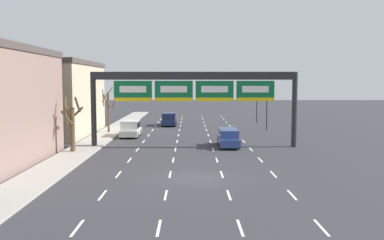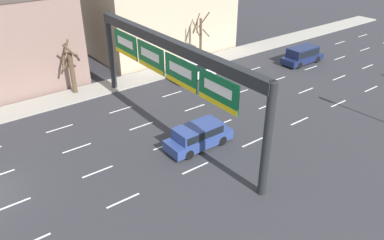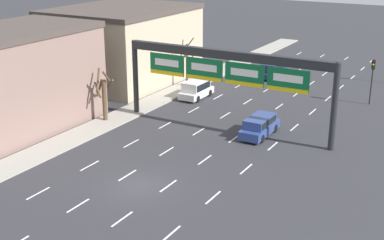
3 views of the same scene
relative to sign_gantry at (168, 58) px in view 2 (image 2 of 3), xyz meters
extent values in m
cube|color=white|center=(-4.95, -6.49, -5.46)|extent=(0.12, 2.00, 0.01)
cube|color=white|center=(-4.95, -1.49, -5.46)|extent=(0.12, 2.00, 0.01)
cube|color=white|center=(-4.95, 3.51, -5.46)|extent=(0.12, 2.00, 0.01)
cube|color=white|center=(-4.95, 8.51, -5.46)|extent=(0.12, 2.00, 0.01)
cube|color=white|center=(-4.95, 13.51, -5.46)|extent=(0.12, 2.00, 0.01)
cube|color=white|center=(-4.95, 18.51, -5.46)|extent=(0.12, 2.00, 0.01)
cube|color=white|center=(-4.95, 23.51, -5.46)|extent=(0.12, 2.00, 0.01)
cube|color=white|center=(-4.95, 28.51, -5.46)|extent=(0.12, 2.00, 0.01)
cube|color=white|center=(-4.95, 33.51, -5.46)|extent=(0.12, 2.00, 0.01)
cube|color=white|center=(-1.65, -6.49, -5.46)|extent=(0.12, 2.00, 0.01)
cube|color=white|center=(-1.65, -1.49, -5.46)|extent=(0.12, 2.00, 0.01)
cube|color=white|center=(-1.65, 3.51, -5.46)|extent=(0.12, 2.00, 0.01)
cube|color=white|center=(-1.65, 8.51, -5.46)|extent=(0.12, 2.00, 0.01)
cube|color=white|center=(-1.65, 13.51, -5.46)|extent=(0.12, 2.00, 0.01)
cube|color=white|center=(-1.65, 18.51, -5.46)|extent=(0.12, 2.00, 0.01)
cube|color=white|center=(-1.65, 23.51, -5.46)|extent=(0.12, 2.00, 0.01)
cube|color=white|center=(-1.65, 28.51, -5.46)|extent=(0.12, 2.00, 0.01)
cube|color=white|center=(1.65, -11.49, -5.46)|extent=(0.12, 2.00, 0.01)
cube|color=white|center=(1.65, -6.49, -5.46)|extent=(0.12, 2.00, 0.01)
cube|color=white|center=(1.65, -1.49, -5.46)|extent=(0.12, 2.00, 0.01)
cube|color=white|center=(1.65, 3.51, -5.46)|extent=(0.12, 2.00, 0.01)
cube|color=white|center=(1.65, 8.51, -5.46)|extent=(0.12, 2.00, 0.01)
cube|color=white|center=(1.65, 13.51, -5.46)|extent=(0.12, 2.00, 0.01)
cube|color=white|center=(1.65, 18.51, -5.46)|extent=(0.12, 2.00, 0.01)
cube|color=white|center=(1.65, 23.51, -5.46)|extent=(0.12, 2.00, 0.01)
cube|color=white|center=(4.95, -6.49, -5.46)|extent=(0.12, 2.00, 0.01)
cube|color=white|center=(4.95, -1.49, -5.46)|extent=(0.12, 2.00, 0.01)
cube|color=white|center=(4.95, 3.51, -5.46)|extent=(0.12, 2.00, 0.01)
cube|color=white|center=(4.95, 8.51, -5.46)|extent=(0.12, 2.00, 0.01)
cube|color=white|center=(4.95, 13.51, -5.46)|extent=(0.12, 2.00, 0.01)
cube|color=white|center=(4.95, 18.51, -5.46)|extent=(0.12, 2.00, 0.01)
cylinder|color=#232628|center=(-9.05, 0.06, -2.08)|extent=(0.48, 0.48, 6.77)
cylinder|color=#232628|center=(9.05, 0.06, -2.08)|extent=(0.48, 0.48, 6.77)
cube|color=#232628|center=(0.00, 0.06, 0.96)|extent=(18.10, 0.60, 0.70)
cube|color=#0C6033|center=(-5.45, -0.28, -0.39)|extent=(3.38, 0.08, 1.81)
cube|color=white|center=(-5.45, -0.33, -0.23)|extent=(2.37, 0.02, 0.58)
cube|color=yellow|center=(-5.45, -0.33, -1.14)|extent=(3.31, 0.02, 0.33)
cube|color=#0C6033|center=(-1.82, -0.28, -0.39)|extent=(3.38, 0.08, 1.81)
cube|color=white|center=(-1.82, -0.33, -0.23)|extent=(2.37, 0.02, 0.58)
cube|color=yellow|center=(-1.82, -0.33, -1.14)|extent=(3.31, 0.02, 0.33)
cube|color=#0C6033|center=(1.82, -0.28, -0.39)|extent=(3.38, 0.08, 1.81)
cube|color=white|center=(1.82, -0.33, -0.23)|extent=(2.37, 0.02, 0.58)
cube|color=yellow|center=(1.82, -0.33, -1.14)|extent=(3.31, 0.02, 0.33)
cube|color=#0C6033|center=(5.45, -0.28, -0.39)|extent=(3.38, 0.08, 1.81)
cube|color=white|center=(5.45, -0.33, -0.23)|extent=(2.37, 0.02, 0.58)
cube|color=yellow|center=(5.45, -0.33, -1.14)|extent=(3.31, 0.02, 0.33)
cube|color=#C6B293|center=(-17.45, 9.54, -1.62)|extent=(11.99, 15.13, 7.68)
cube|color=navy|center=(3.10, 0.21, -4.92)|extent=(1.76, 4.69, 0.69)
cube|color=navy|center=(3.10, 0.16, -4.20)|extent=(1.62, 3.28, 0.73)
cube|color=black|center=(3.10, 0.16, -4.20)|extent=(1.66, 3.02, 0.52)
cylinder|color=black|center=(2.31, 1.62, -5.13)|extent=(0.22, 0.66, 0.66)
cylinder|color=black|center=(3.90, 1.62, -5.13)|extent=(0.22, 0.66, 0.66)
cylinder|color=black|center=(2.31, -1.20, -5.13)|extent=(0.22, 0.66, 0.66)
cylinder|color=black|center=(3.90, -1.20, -5.13)|extent=(0.22, 0.66, 0.66)
cube|color=silver|center=(-6.72, 7.13, -4.94)|extent=(1.87, 4.26, 0.64)
cube|color=silver|center=(-6.72, 7.09, -4.16)|extent=(1.72, 2.98, 0.93)
cube|color=black|center=(-6.72, 7.09, -4.16)|extent=(1.76, 2.74, 0.67)
cylinder|color=black|center=(-7.56, 8.41, -5.13)|extent=(0.22, 0.66, 0.66)
cylinder|color=black|center=(-5.87, 8.41, -5.13)|extent=(0.22, 0.66, 0.66)
cylinder|color=black|center=(-7.56, 5.86, -5.13)|extent=(0.22, 0.66, 0.66)
cylinder|color=black|center=(-5.87, 5.86, -5.13)|extent=(0.22, 0.66, 0.66)
cube|color=#19234C|center=(-3.17, 18.91, -4.95)|extent=(1.87, 4.86, 0.62)
cube|color=#19234C|center=(-3.17, 18.86, -4.18)|extent=(1.72, 3.40, 0.91)
cube|color=black|center=(-3.17, 18.86, -4.18)|extent=(1.76, 3.13, 0.66)
cylinder|color=black|center=(-4.02, 20.36, -5.13)|extent=(0.22, 0.66, 0.66)
cylinder|color=black|center=(-2.33, 20.36, -5.13)|extent=(0.22, 0.66, 0.66)
cylinder|color=black|center=(-4.02, 17.45, -5.13)|extent=(0.22, 0.66, 0.66)
cylinder|color=black|center=(-2.33, 17.45, -5.13)|extent=(0.22, 0.66, 0.66)
cylinder|color=brown|center=(-9.70, 10.40, -3.05)|extent=(0.26, 0.26, 4.53)
cylinder|color=brown|center=(-9.93, 10.13, -1.55)|extent=(0.71, 0.62, 1.27)
cylinder|color=brown|center=(-9.12, 10.63, -2.17)|extent=(0.59, 1.28, 1.07)
cylinder|color=brown|center=(-10.23, 10.25, -1.38)|extent=(0.45, 1.19, 1.92)
cylinder|color=brown|center=(-9.92, 10.98, -1.06)|extent=(1.29, 0.59, 1.76)
cylinder|color=brown|center=(-9.68, 9.86, -1.82)|extent=(1.19, 0.17, 1.42)
cylinder|color=brown|center=(-10.10, -3.19, -3.50)|extent=(0.40, 0.40, 3.62)
cylinder|color=brown|center=(-10.37, -3.71, -2.51)|extent=(1.22, 0.76, 1.19)
cylinder|color=brown|center=(-10.49, -3.27, -2.42)|extent=(0.36, 0.97, 1.40)
cylinder|color=brown|center=(-9.81, -2.66, -2.14)|extent=(1.25, 0.80, 1.08)
cylinder|color=brown|center=(-10.56, -3.38, -1.78)|extent=(0.59, 1.14, 2.07)
cylinder|color=brown|center=(-9.62, -3.24, -1.45)|extent=(0.29, 1.13, 1.34)
camera|label=1|loc=(-0.39, -38.33, 0.45)|focal=40.00mm
camera|label=2|loc=(19.90, -13.01, 8.32)|focal=35.00mm
camera|label=3|loc=(18.66, -38.15, 9.86)|focal=50.00mm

